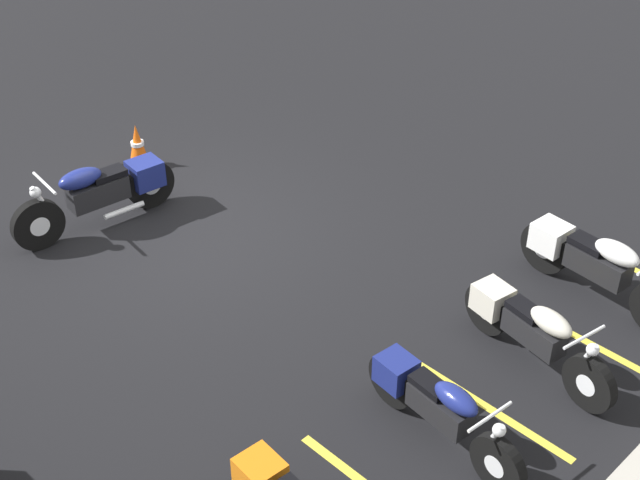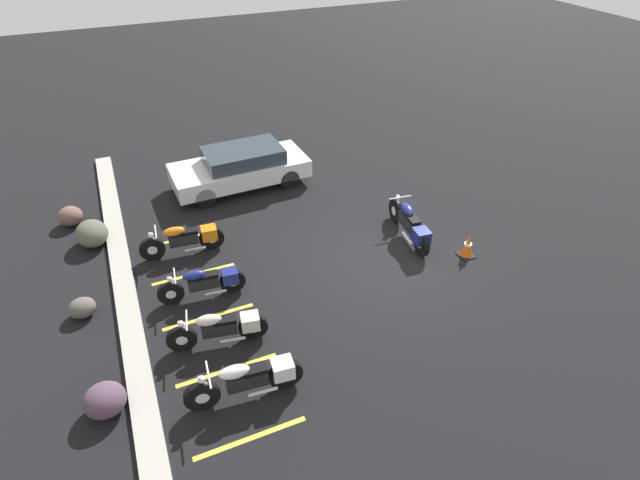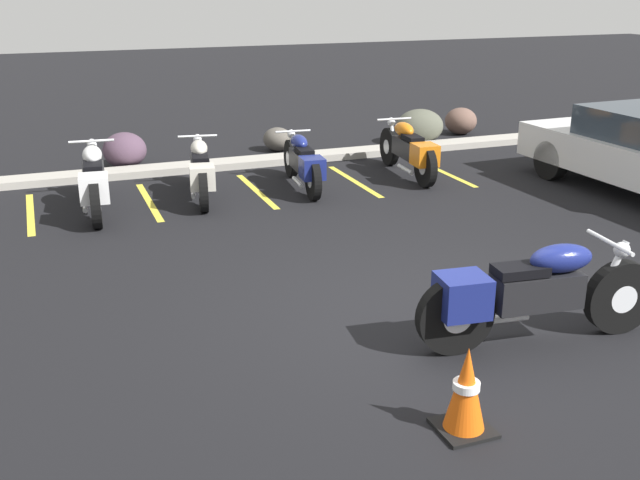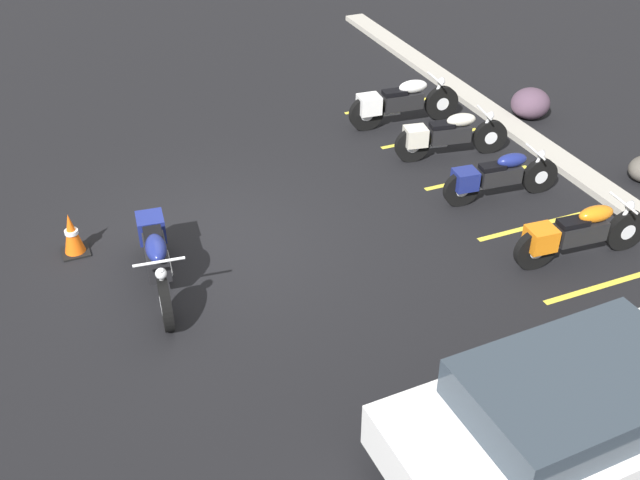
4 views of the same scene
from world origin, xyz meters
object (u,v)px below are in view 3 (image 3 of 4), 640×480
object	(u,v)px
parked_bike_2	(303,162)
landscape_rock_2	(278,139)
parked_bike_0	(94,180)
parked_bike_1	(201,170)
landscape_rock_1	(420,126)
landscape_rock_0	(461,121)
landscape_rock_3	(125,150)
traffic_cone	(466,392)
parked_bike_3	(409,150)
motorcycle_navy_featured	(529,293)

from	to	relation	value
parked_bike_2	landscape_rock_2	bearing A→B (deg)	-4.08
landscape_rock_2	parked_bike_0	bearing A→B (deg)	-141.24
parked_bike_1	landscape_rock_1	world-z (taller)	parked_bike_1
landscape_rock_1	landscape_rock_0	bearing A→B (deg)	22.80
parked_bike_0	landscape_rock_0	size ratio (longest dim) A/B	3.38
landscape_rock_3	traffic_cone	bearing A→B (deg)	-81.94
landscape_rock_0	landscape_rock_3	distance (m)	7.06
parked_bike_3	traffic_cone	bearing A→B (deg)	160.18
landscape_rock_1	landscape_rock_3	distance (m)	5.77
motorcycle_navy_featured	parked_bike_1	distance (m)	5.95
parked_bike_1	parked_bike_3	xyz separation A→B (m)	(3.53, 0.09, 0.01)
parked_bike_0	landscape_rock_1	distance (m)	6.97
motorcycle_navy_featured	parked_bike_0	xyz separation A→B (m)	(-3.28, 5.54, -0.01)
parked_bike_0	parked_bike_1	size ratio (longest dim) A/B	1.08
parked_bike_3	landscape_rock_2	distance (m)	3.05
parked_bike_0	landscape_rock_3	world-z (taller)	parked_bike_0
parked_bike_0	landscape_rock_3	bearing A→B (deg)	-10.79
parked_bike_1	landscape_rock_1	distance (m)	5.50
landscape_rock_1	parked_bike_3	bearing A→B (deg)	-121.76
motorcycle_navy_featured	parked_bike_3	size ratio (longest dim) A/B	1.07
parked_bike_2	parked_bike_0	bearing A→B (deg)	98.27
landscape_rock_0	landscape_rock_2	xyz separation A→B (m)	(-4.13, -0.16, -0.05)
motorcycle_navy_featured	traffic_cone	size ratio (longest dim) A/B	3.50
parked_bike_3	parked_bike_2	bearing A→B (deg)	97.30
motorcycle_navy_featured	parked_bike_3	world-z (taller)	motorcycle_navy_featured
parked_bike_1	landscape_rock_2	xyz separation A→B (m)	(2.09, 2.77, -0.22)
motorcycle_navy_featured	parked_bike_1	size ratio (longest dim) A/B	1.11
motorcycle_navy_featured	landscape_rock_2	bearing A→B (deg)	93.91
landscape_rock_1	motorcycle_navy_featured	bearing A→B (deg)	-111.70
landscape_rock_2	landscape_rock_3	distance (m)	2.93
parked_bike_2	landscape_rock_0	distance (m)	5.47
parked_bike_0	landscape_rock_1	world-z (taller)	parked_bike_0
parked_bike_0	landscape_rock_3	xyz separation A→B (m)	(0.73, 2.61, -0.17)
motorcycle_navy_featured	parked_bike_2	world-z (taller)	motorcycle_navy_featured
landscape_rock_0	motorcycle_navy_featured	bearing A→B (deg)	-117.52
landscape_rock_0	parked_bike_1	bearing A→B (deg)	-154.85
traffic_cone	parked_bike_0	bearing A→B (deg)	107.16
parked_bike_0	parked_bike_2	distance (m)	3.16
parked_bike_2	parked_bike_3	size ratio (longest dim) A/B	0.94
parked_bike_3	landscape_rock_3	distance (m)	4.95
landscape_rock_3	traffic_cone	world-z (taller)	traffic_cone
landscape_rock_3	motorcycle_navy_featured	bearing A→B (deg)	-72.60
landscape_rock_3	parked_bike_3	bearing A→B (deg)	-28.58
landscape_rock_0	landscape_rock_1	size ratio (longest dim) A/B	0.69
landscape_rock_1	parked_bike_1	bearing A→B (deg)	-154.26
landscape_rock_1	landscape_rock_2	size ratio (longest dim) A/B	1.63
landscape_rock_1	traffic_cone	bearing A→B (deg)	-116.20
motorcycle_navy_featured	parked_bike_1	xyz separation A→B (m)	(-1.74, 5.69, -0.05)
parked_bike_1	parked_bike_3	distance (m)	3.53
parked_bike_0	landscape_rock_3	distance (m)	2.71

